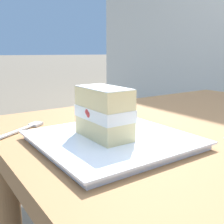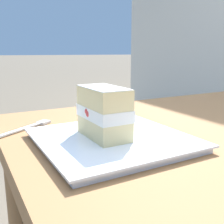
{
  "view_description": "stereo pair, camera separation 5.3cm",
  "coord_description": "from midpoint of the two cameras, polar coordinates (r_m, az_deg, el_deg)",
  "views": [
    {
      "loc": [
        -0.26,
        0.61,
        0.92
      ],
      "look_at": [
        0.16,
        0.32,
        0.81
      ],
      "focal_mm": 43.21,
      "sensor_mm": 36.0,
      "label": 1
    },
    {
      "loc": [
        -0.29,
        0.57,
        0.92
      ],
      "look_at": [
        0.16,
        0.32,
        0.81
      ],
      "focal_mm": 43.21,
      "sensor_mm": 36.0,
      "label": 2
    }
  ],
  "objects": [
    {
      "name": "cake_slice",
      "position": [
        0.53,
        -4.64,
        -0.14
      ],
      "size": [
        0.12,
        0.08,
        0.1
      ],
      "color": "#EAD18C",
      "rests_on": "dessert_plate"
    },
    {
      "name": "dessert_plate",
      "position": [
        0.54,
        -2.8,
        -5.95
      ],
      "size": [
        0.29,
        0.29,
        0.02
      ],
      "color": "white",
      "rests_on": "patio_table"
    },
    {
      "name": "dessert_fork",
      "position": [
        0.67,
        -21.02,
        -3.63
      ],
      "size": [
        0.11,
        0.15,
        0.01
      ],
      "color": "silver",
      "rests_on": "patio_table"
    }
  ]
}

